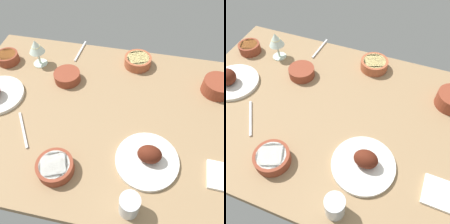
# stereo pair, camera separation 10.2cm
# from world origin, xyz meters

# --- Properties ---
(dining_table) EXTENTS (1.40, 0.90, 0.04)m
(dining_table) POSITION_xyz_m (0.00, 0.00, 0.02)
(dining_table) COLOR #937551
(dining_table) RESTS_ON ground
(plate_near_viewer) EXTENTS (0.23, 0.23, 0.09)m
(plate_near_viewer) POSITION_xyz_m (0.53, 0.01, 0.06)
(plate_near_viewer) COLOR silver
(plate_near_viewer) RESTS_ON dining_table
(plate_far_side) EXTENTS (0.24, 0.24, 0.08)m
(plate_far_side) POSITION_xyz_m (-0.17, 0.19, 0.06)
(plate_far_side) COLOR silver
(plate_far_side) RESTS_ON dining_table
(bowl_pasta) EXTENTS (0.13, 0.13, 0.05)m
(bowl_pasta) POSITION_xyz_m (-0.06, -0.34, 0.07)
(bowl_pasta) COLOR #A35133
(bowl_pasta) RESTS_ON dining_table
(bowl_onions) EXTENTS (0.12, 0.12, 0.05)m
(bowl_onions) POSITION_xyz_m (0.25, -0.16, 0.06)
(bowl_onions) COLOR brown
(bowl_onions) RESTS_ON dining_table
(bowl_soup) EXTENTS (0.11, 0.11, 0.05)m
(bowl_soup) POSITION_xyz_m (0.59, -0.23, 0.07)
(bowl_soup) COLOR brown
(bowl_soup) RESTS_ON dining_table
(bowl_cream) EXTENTS (0.13, 0.13, 0.05)m
(bowl_cream) POSITION_xyz_m (0.15, 0.29, 0.07)
(bowl_cream) COLOR brown
(bowl_cream) RESTS_ON dining_table
(wine_glass) EXTENTS (0.08, 0.08, 0.14)m
(wine_glass) POSITION_xyz_m (0.42, -0.25, 0.14)
(wine_glass) COLOR silver
(wine_glass) RESTS_ON dining_table
(water_tumbler) EXTENTS (0.07, 0.07, 0.09)m
(water_tumbler) POSITION_xyz_m (-0.13, 0.37, 0.09)
(water_tumbler) COLOR silver
(water_tumbler) RESTS_ON dining_table
(folded_napkin) EXTENTS (0.15, 0.11, 0.01)m
(folded_napkin) POSITION_xyz_m (-0.46, 0.19, 0.05)
(folded_napkin) COLOR white
(folded_napkin) RESTS_ON dining_table
(fork_loose) EXTENTS (0.02, 0.17, 0.01)m
(fork_loose) POSITION_xyz_m (0.25, -0.38, 0.04)
(fork_loose) COLOR silver
(fork_loose) RESTS_ON dining_table
(spoon_loose) EXTENTS (0.11, 0.16, 0.01)m
(spoon_loose) POSITION_xyz_m (0.34, 0.15, 0.04)
(spoon_loose) COLOR silver
(spoon_loose) RESTS_ON dining_table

